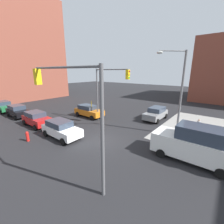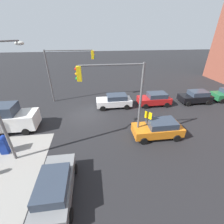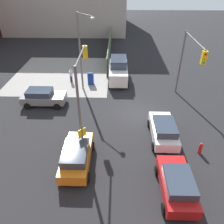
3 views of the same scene
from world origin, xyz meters
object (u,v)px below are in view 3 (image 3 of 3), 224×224
Objects in this scene: traffic_signal_nw_corner at (82,81)px; coupe_white at (163,130)px; traffic_signal_se_corner at (189,58)px; van_white_delivery at (118,70)px; hatchback_gray at (43,97)px; coupe_red at (177,184)px; pedestrian_crossing at (71,75)px; street_lamp_corner at (82,47)px; mailbox_blue at (91,78)px; hatchback_orange at (77,156)px; fire_hydrant at (201,148)px.

traffic_signal_nw_corner is 1.53× the size of coupe_white.
traffic_signal_se_corner reaches higher than van_white_delivery.
traffic_signal_se_corner reaches higher than hatchback_gray.
coupe_red is (-10.72, 2.84, -3.81)m from traffic_signal_se_corner.
street_lamp_corner is at bearing 133.06° from pedestrian_crossing.
van_white_delivery is at bearing -175.24° from pedestrian_crossing.
traffic_signal_se_corner reaches higher than mailbox_blue.
coupe_white and hatchback_gray have the same top height.
hatchback_gray reaches higher than pedestrian_crossing.
traffic_signal_se_corner is 1.52× the size of hatchback_orange.
pedestrian_crossing is at bearing 12.01° from hatchback_orange.
fire_hydrant is 4.32m from coupe_red.
street_lamp_corner is at bearing 4.80° from hatchback_orange.
pedestrian_crossing is (10.17, 9.15, -0.04)m from coupe_white.
hatchback_gray is at bearing 47.27° from coupe_red.
mailbox_blue is at bearing 164.34° from pedestrian_crossing.
van_white_delivery is (5.19, 6.30, -3.37)m from traffic_signal_se_corner.
coupe_red is 0.95× the size of coupe_white.
traffic_signal_nw_corner is at bearing 83.58° from coupe_white.
van_white_delivery reaches higher than coupe_white.
fire_hydrant is 16.55m from pedestrian_crossing.
hatchback_orange reaches higher than mailbox_blue.
street_lamp_corner is (2.69, 10.05, 0.05)m from traffic_signal_se_corner.
van_white_delivery is at bearing -14.98° from traffic_signal_nw_corner.
pedestrian_crossing is (11.80, 11.60, 0.31)m from fire_hydrant.
coupe_red is at bearing -132.73° from hatchback_gray.
hatchback_gray is (10.03, 10.86, 0.00)m from coupe_red.
mailbox_blue is 0.34× the size of coupe_white.
hatchback_gray is at bearing 63.93° from fire_hydrant.
traffic_signal_se_corner is 13.08m from hatchback_orange.
pedestrian_crossing is (1.87, 1.85, -3.90)m from street_lamp_corner.
hatchback_gray is 2.71× the size of pedestrian_crossing.
hatchback_orange is at bearing 178.39° from traffic_signal_nw_corner.
hatchback_gray is (6.55, 13.40, 0.36)m from fire_hydrant.
traffic_signal_nw_corner is 1.00× the size of traffic_signal_se_corner.
street_lamp_corner is 11.95m from hatchback_orange.
fire_hydrant is at bearing -123.71° from coupe_white.
mailbox_blue is at bearing -23.37° from street_lamp_corner.
traffic_signal_se_corner reaches higher than pedestrian_crossing.
coupe_red is at bearing -108.84° from hatchback_orange.
coupe_red is (-14.68, -6.66, 0.08)m from mailbox_blue.
fire_hydrant is 0.22× the size of hatchback_orange.
hatchback_orange is at bearing 133.31° from traffic_signal_se_corner.
street_lamp_corner is 15.71m from coupe_red.
hatchback_gray is 0.78× the size of van_white_delivery.
hatchback_gray is (-4.65, 4.20, 0.08)m from mailbox_blue.
street_lamp_corner is 4.17m from mailbox_blue.
mailbox_blue is 0.26× the size of van_white_delivery.
coupe_red reaches higher than pedestrian_crossing.
coupe_red is 14.78m from hatchback_gray.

